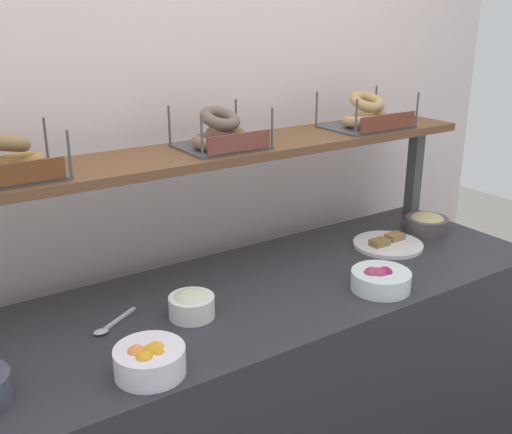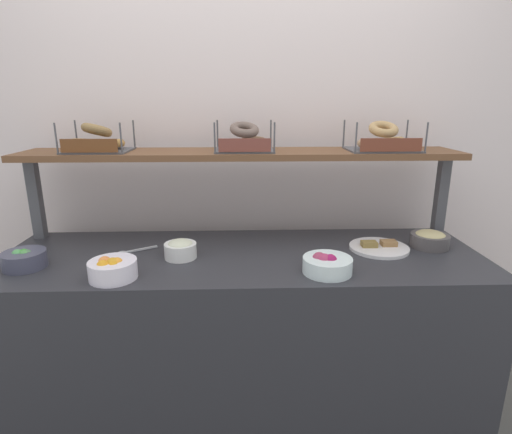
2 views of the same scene
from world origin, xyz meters
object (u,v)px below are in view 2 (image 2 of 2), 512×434
object	(u,v)px
bowl_veggie_mix	(24,259)
bowl_hummus	(430,239)
bagel_basket_sesame	(382,141)
bowl_scallion_spread	(180,249)
bowl_fruit_salad	(112,269)
serving_plate_white	(379,247)
bowl_beet_salad	(327,264)
bagel_basket_everything	(97,142)
bagel_basket_poppy	(244,141)
serving_spoon_near_plate	(131,251)

from	to	relation	value
bowl_veggie_mix	bowl_hummus	world-z (taller)	bowl_veggie_mix
bowl_veggie_mix	bagel_basket_sesame	size ratio (longest dim) A/B	0.52
bowl_scallion_spread	bowl_fruit_salad	xyz separation A→B (m)	(-0.23, -0.21, -0.00)
bowl_veggie_mix	serving_plate_white	world-z (taller)	bowl_veggie_mix
bowl_hummus	bowl_beet_salad	xyz separation A→B (m)	(-0.54, -0.28, -0.00)
bagel_basket_everything	bagel_basket_poppy	distance (m)	0.69
bowl_beet_salad	serving_spoon_near_plate	size ratio (longest dim) A/B	1.22
bagel_basket_sesame	serving_plate_white	bearing A→B (deg)	-102.40
bowl_hummus	bagel_basket_poppy	size ratio (longest dim) A/B	0.61
serving_spoon_near_plate	bagel_basket_poppy	size ratio (longest dim) A/B	0.56
serving_plate_white	bagel_basket_poppy	size ratio (longest dim) A/B	0.94
serving_plate_white	bowl_hummus	bearing A→B (deg)	5.44
bagel_basket_poppy	bowl_fruit_salad	bearing A→B (deg)	-135.68
bowl_fruit_salad	bagel_basket_poppy	distance (m)	0.84
bowl_veggie_mix	bagel_basket_everything	xyz separation A→B (m)	(0.22, 0.38, 0.44)
bagel_basket_poppy	bowl_scallion_spread	bearing A→B (deg)	-133.98
serving_spoon_near_plate	bowl_scallion_spread	bearing A→B (deg)	-17.30
bowl_hummus	bagel_basket_everything	size ratio (longest dim) A/B	0.59
bowl_scallion_spread	serving_spoon_near_plate	bearing A→B (deg)	162.70
serving_plate_white	bowl_fruit_salad	bearing A→B (deg)	-166.01
bowl_veggie_mix	bagel_basket_sesame	xyz separation A→B (m)	(1.58, 0.37, 0.44)
bowl_hummus	serving_plate_white	bearing A→B (deg)	-174.56
bowl_beet_salad	bagel_basket_poppy	bearing A→B (deg)	124.15
bowl_hummus	bowl_beet_salad	world-z (taller)	bowl_beet_salad
bowl_veggie_mix	bowl_beet_salad	bearing A→B (deg)	-4.47
serving_plate_white	bagel_basket_everything	xyz separation A→B (m)	(-1.31, 0.22, 0.47)
bagel_basket_everything	bowl_hummus	bearing A→B (deg)	-7.21
bowl_fruit_salad	bowl_veggie_mix	bearing A→B (deg)	162.70
bowl_veggie_mix	bagel_basket_sesame	distance (m)	1.68
bowl_fruit_salad	bagel_basket_poppy	bearing A→B (deg)	44.32
bowl_beet_salad	bowl_veggie_mix	bearing A→B (deg)	175.53
bowl_scallion_spread	bagel_basket_everything	bearing A→B (deg)	144.33
bowl_scallion_spread	bagel_basket_sesame	size ratio (longest dim) A/B	0.42
bowl_hummus	bagel_basket_sesame	world-z (taller)	bagel_basket_sesame
bowl_fruit_salad	bowl_beet_salad	xyz separation A→B (m)	(0.84, 0.03, -0.01)
bagel_basket_everything	bagel_basket_sesame	bearing A→B (deg)	-0.55
bowl_beet_salad	bagel_basket_poppy	distance (m)	0.72
bowl_veggie_mix	bagel_basket_poppy	size ratio (longest dim) A/B	0.60
serving_plate_white	serving_spoon_near_plate	size ratio (longest dim) A/B	1.67
bowl_beet_salad	serving_plate_white	xyz separation A→B (m)	(0.30, 0.26, -0.03)
bowl_fruit_salad	bagel_basket_sesame	size ratio (longest dim) A/B	0.55
bowl_hummus	serving_spoon_near_plate	world-z (taller)	bowl_hummus
bagel_basket_sesame	bowl_beet_salad	bearing A→B (deg)	-126.43
bagel_basket_sesame	bowl_veggie_mix	bearing A→B (deg)	-166.89
bowl_hummus	bagel_basket_poppy	world-z (taller)	bagel_basket_poppy
bowl_scallion_spread	serving_plate_white	bearing A→B (deg)	4.66
bowl_fruit_salad	serving_spoon_near_plate	size ratio (longest dim) A/B	1.13
bowl_hummus	bagel_basket_sesame	xyz separation A→B (m)	(-0.20, 0.18, 0.44)
bagel_basket_everything	serving_spoon_near_plate	bearing A→B (deg)	-51.40
bowl_fruit_salad	bagel_basket_everything	world-z (taller)	bagel_basket_everything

